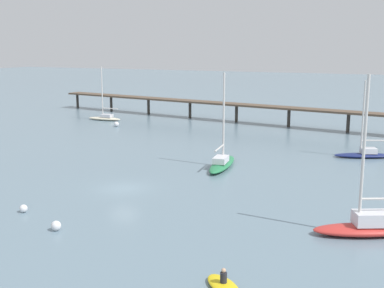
# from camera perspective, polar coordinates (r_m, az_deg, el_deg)

# --- Properties ---
(ground_plane) EXTENTS (400.00, 400.00, 0.00)m
(ground_plane) POSITION_cam_1_polar(r_m,az_deg,el_deg) (44.22, -7.86, -5.12)
(ground_plane) COLOR slate
(pier) EXTENTS (83.96, 13.90, 7.67)m
(pier) POSITION_cam_1_polar(r_m,az_deg,el_deg) (74.53, 19.27, 4.04)
(pier) COLOR brown
(pier) RESTS_ON ground_plane
(sailboat_red) EXTENTS (6.94, 4.86, 10.64)m
(sailboat_red) POSITION_cam_1_polar(r_m,az_deg,el_deg) (35.21, 19.37, -8.76)
(sailboat_red) COLOR red
(sailboat_red) RESTS_ON ground_plane
(sailboat_cream) EXTENTS (6.16, 2.10, 9.01)m
(sailboat_cream) POSITION_cam_1_polar(r_m,az_deg,el_deg) (85.38, -10.01, 3.10)
(sailboat_cream) COLOR beige
(sailboat_cream) RESTS_ON ground_plane
(sailboat_navy) EXTENTS (6.73, 4.19, 8.65)m
(sailboat_navy) POSITION_cam_1_polar(r_m,az_deg,el_deg) (59.07, 19.25, -0.95)
(sailboat_navy) COLOR navy
(sailboat_navy) RESTS_ON ground_plane
(sailboat_green) EXTENTS (2.94, 8.07, 9.75)m
(sailboat_green) POSITION_cam_1_polar(r_m,az_deg,el_deg) (51.23, 3.48, -2.06)
(sailboat_green) COLOR #287F4C
(sailboat_green) RESTS_ON ground_plane
(dinghy_yellow) EXTENTS (2.90, 2.74, 1.14)m
(dinghy_yellow) POSITION_cam_1_polar(r_m,az_deg,el_deg) (26.65, 3.65, -15.91)
(dinghy_yellow) COLOR yellow
(dinghy_yellow) RESTS_ON ground_plane
(mooring_buoy_outer) EXTENTS (0.79, 0.79, 0.79)m
(mooring_buoy_outer) POSITION_cam_1_polar(r_m,az_deg,el_deg) (78.17, -8.71, 2.27)
(mooring_buoy_outer) COLOR silver
(mooring_buoy_outer) RESTS_ON ground_plane
(mooring_buoy_far) EXTENTS (0.69, 0.69, 0.69)m
(mooring_buoy_far) POSITION_cam_1_polar(r_m,az_deg,el_deg) (35.34, -15.40, -9.07)
(mooring_buoy_far) COLOR silver
(mooring_buoy_far) RESTS_ON ground_plane
(mooring_buoy_near) EXTENTS (0.60, 0.60, 0.60)m
(mooring_buoy_near) POSITION_cam_1_polar(r_m,az_deg,el_deg) (39.77, -18.85, -7.05)
(mooring_buoy_near) COLOR silver
(mooring_buoy_near) RESTS_ON ground_plane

